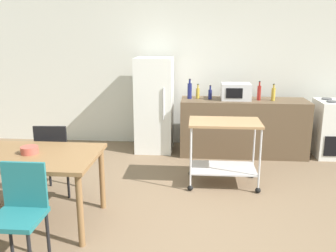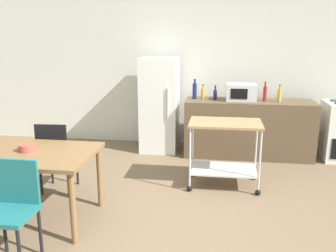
{
  "view_description": "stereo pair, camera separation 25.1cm",
  "coord_description": "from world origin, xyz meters",
  "px_view_note": "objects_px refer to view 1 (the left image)",
  "views": [
    {
      "loc": [
        0.17,
        -3.23,
        1.93
      ],
      "look_at": [
        -0.2,
        1.2,
        0.8
      ],
      "focal_mm": 39.26,
      "sensor_mm": 36.0,
      "label": 1
    },
    {
      "loc": [
        0.42,
        -3.21,
        1.93
      ],
      "look_at": [
        -0.2,
        1.2,
        0.8
      ],
      "focal_mm": 39.26,
      "sensor_mm": 36.0,
      "label": 2
    }
  ],
  "objects_px": {
    "microwave": "(236,92)",
    "bottle_soy_sauce": "(273,94)",
    "chair_black": "(55,154)",
    "stove_oven": "(335,129)",
    "bottle_sesame_oil": "(210,94)",
    "refrigerator": "(154,105)",
    "fruit_bowl": "(29,150)",
    "chair_teal": "(20,210)",
    "bottle_olive_oil": "(259,92)",
    "bottle_wine": "(198,93)",
    "bottle_hot_sauce": "(190,90)",
    "kitchen_cart": "(224,142)",
    "dining_table": "(24,162)"
  },
  "relations": [
    {
      "from": "microwave",
      "to": "bottle_soy_sauce",
      "type": "height_order",
      "value": "bottle_soy_sauce"
    },
    {
      "from": "chair_black",
      "to": "microwave",
      "type": "distance_m",
      "value": 2.94
    },
    {
      "from": "stove_oven",
      "to": "microwave",
      "type": "height_order",
      "value": "microwave"
    },
    {
      "from": "bottle_sesame_oil",
      "to": "bottle_soy_sauce",
      "type": "xyz_separation_m",
      "value": [
        0.98,
        -0.05,
        0.02
      ]
    },
    {
      "from": "bottle_sesame_oil",
      "to": "microwave",
      "type": "bearing_deg",
      "value": -2.18
    },
    {
      "from": "refrigerator",
      "to": "microwave",
      "type": "xyz_separation_m",
      "value": [
        1.31,
        -0.1,
        0.25
      ]
    },
    {
      "from": "chair_black",
      "to": "fruit_bowl",
      "type": "height_order",
      "value": "chair_black"
    },
    {
      "from": "chair_teal",
      "to": "bottle_sesame_oil",
      "type": "bearing_deg",
      "value": 63.21
    },
    {
      "from": "bottle_olive_oil",
      "to": "fruit_bowl",
      "type": "relative_size",
      "value": 1.74
    },
    {
      "from": "fruit_bowl",
      "to": "chair_teal",
      "type": "bearing_deg",
      "value": -72.19
    },
    {
      "from": "microwave",
      "to": "fruit_bowl",
      "type": "distance_m",
      "value": 3.35
    },
    {
      "from": "chair_black",
      "to": "bottle_wine",
      "type": "height_order",
      "value": "bottle_wine"
    },
    {
      "from": "bottle_hot_sauce",
      "to": "bottle_soy_sauce",
      "type": "xyz_separation_m",
      "value": [
        1.31,
        -0.07,
        -0.03
      ]
    },
    {
      "from": "bottle_wine",
      "to": "bottle_olive_oil",
      "type": "distance_m",
      "value": 0.97
    },
    {
      "from": "chair_teal",
      "to": "fruit_bowl",
      "type": "bearing_deg",
      "value": 108.06
    },
    {
      "from": "kitchen_cart",
      "to": "bottle_soy_sauce",
      "type": "xyz_separation_m",
      "value": [
        0.83,
        1.26,
        0.43
      ]
    },
    {
      "from": "chair_teal",
      "to": "bottle_soy_sauce",
      "type": "xyz_separation_m",
      "value": [
        2.62,
        3.15,
        0.49
      ]
    },
    {
      "from": "refrigerator",
      "to": "bottle_olive_oil",
      "type": "xyz_separation_m",
      "value": [
        1.67,
        -0.12,
        0.25
      ]
    },
    {
      "from": "refrigerator",
      "to": "kitchen_cart",
      "type": "relative_size",
      "value": 1.7
    },
    {
      "from": "chair_black",
      "to": "stove_oven",
      "type": "relative_size",
      "value": 0.97
    },
    {
      "from": "chair_teal",
      "to": "bottle_hot_sauce",
      "type": "bearing_deg",
      "value": 68.22
    },
    {
      "from": "microwave",
      "to": "fruit_bowl",
      "type": "xyz_separation_m",
      "value": [
        -2.28,
        -2.44,
        -0.24
      ]
    },
    {
      "from": "chair_teal",
      "to": "microwave",
      "type": "distance_m",
      "value": 3.82
    },
    {
      "from": "bottle_olive_oil",
      "to": "bottle_soy_sauce",
      "type": "xyz_separation_m",
      "value": [
        0.22,
        -0.02,
        -0.02
      ]
    },
    {
      "from": "bottle_wine",
      "to": "bottle_soy_sauce",
      "type": "distance_m",
      "value": 1.18
    },
    {
      "from": "bottle_olive_oil",
      "to": "microwave",
      "type": "bearing_deg",
      "value": 177.48
    },
    {
      "from": "dining_table",
      "to": "bottle_wine",
      "type": "xyz_separation_m",
      "value": [
        1.74,
        2.55,
        0.32
      ]
    },
    {
      "from": "bottle_sesame_oil",
      "to": "bottle_hot_sauce",
      "type": "bearing_deg",
      "value": 175.67
    },
    {
      "from": "stove_oven",
      "to": "bottle_soy_sauce",
      "type": "relative_size",
      "value": 3.49
    },
    {
      "from": "chair_teal",
      "to": "bottle_soy_sauce",
      "type": "distance_m",
      "value": 4.13
    },
    {
      "from": "chair_teal",
      "to": "stove_oven",
      "type": "height_order",
      "value": "stove_oven"
    },
    {
      "from": "dining_table",
      "to": "kitchen_cart",
      "type": "height_order",
      "value": "kitchen_cart"
    },
    {
      "from": "chair_black",
      "to": "microwave",
      "type": "relative_size",
      "value": 1.93
    },
    {
      "from": "stove_oven",
      "to": "chair_black",
      "type": "bearing_deg",
      "value": -155.36
    },
    {
      "from": "chair_teal",
      "to": "microwave",
      "type": "bearing_deg",
      "value": 57.64
    },
    {
      "from": "stove_oven",
      "to": "bottle_wine",
      "type": "bearing_deg",
      "value": 178.56
    },
    {
      "from": "bottle_hot_sauce",
      "to": "bottle_wine",
      "type": "relative_size",
      "value": 1.37
    },
    {
      "from": "microwave",
      "to": "bottle_hot_sauce",
      "type": "bearing_deg",
      "value": 176.85
    },
    {
      "from": "stove_oven",
      "to": "fruit_bowl",
      "type": "bearing_deg",
      "value": -147.49
    },
    {
      "from": "bottle_sesame_oil",
      "to": "bottle_olive_oil",
      "type": "xyz_separation_m",
      "value": [
        0.76,
        -0.03,
        0.04
      ]
    },
    {
      "from": "bottle_hot_sauce",
      "to": "microwave",
      "type": "bearing_deg",
      "value": -3.15
    },
    {
      "from": "bottle_sesame_oil",
      "to": "microwave",
      "type": "height_order",
      "value": "microwave"
    },
    {
      "from": "stove_oven",
      "to": "bottle_sesame_oil",
      "type": "distance_m",
      "value": 2.06
    },
    {
      "from": "chair_black",
      "to": "kitchen_cart",
      "type": "xyz_separation_m",
      "value": [
        2.05,
        0.47,
        0.05
      ]
    },
    {
      "from": "stove_oven",
      "to": "chair_teal",
      "type": "bearing_deg",
      "value": -138.52
    },
    {
      "from": "kitchen_cart",
      "to": "bottle_hot_sauce",
      "type": "bearing_deg",
      "value": 109.94
    },
    {
      "from": "stove_oven",
      "to": "bottle_olive_oil",
      "type": "bearing_deg",
      "value": -178.37
    },
    {
      "from": "chair_teal",
      "to": "stove_oven",
      "type": "bearing_deg",
      "value": 41.73
    },
    {
      "from": "kitchen_cart",
      "to": "bottle_olive_oil",
      "type": "height_order",
      "value": "bottle_olive_oil"
    },
    {
      "from": "chair_black",
      "to": "bottle_soy_sauce",
      "type": "relative_size",
      "value": 3.38
    }
  ]
}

